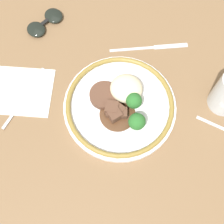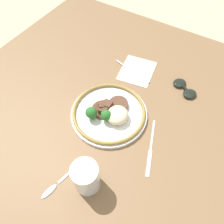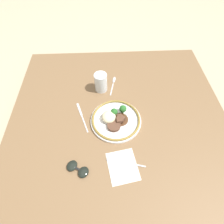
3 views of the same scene
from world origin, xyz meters
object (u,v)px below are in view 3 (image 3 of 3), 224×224
(juice_glass, at_px, (101,83))
(fork, at_px, (122,162))
(knife, at_px, (82,116))
(spoon, at_px, (114,82))
(plate, at_px, (116,119))
(sunglasses, at_px, (78,169))

(juice_glass, height_order, fork, juice_glass)
(knife, xyz_separation_m, spoon, (0.26, -0.19, 0.00))
(plate, relative_size, fork, 1.51)
(fork, xyz_separation_m, sunglasses, (-0.02, 0.20, 0.00))
(spoon, bearing_deg, knife, 155.94)
(spoon, distance_m, sunglasses, 0.59)
(knife, bearing_deg, spoon, -55.58)
(plate, height_order, fork, plate)
(plate, distance_m, fork, 0.23)
(juice_glass, relative_size, knife, 0.59)
(sunglasses, bearing_deg, knife, 30.03)
(fork, bearing_deg, sunglasses, 21.56)
(sunglasses, bearing_deg, juice_glass, 17.71)
(spoon, bearing_deg, sunglasses, 173.24)
(knife, bearing_deg, sunglasses, 160.40)
(fork, distance_m, spoon, 0.53)
(plate, bearing_deg, juice_glass, 17.10)
(knife, distance_m, spoon, 0.32)
(knife, bearing_deg, juice_glass, -48.03)
(plate, distance_m, sunglasses, 0.32)
(juice_glass, bearing_deg, spoon, -54.27)
(plate, height_order, spoon, plate)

